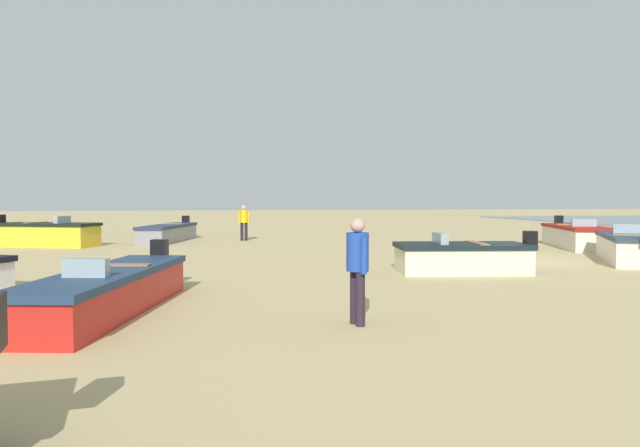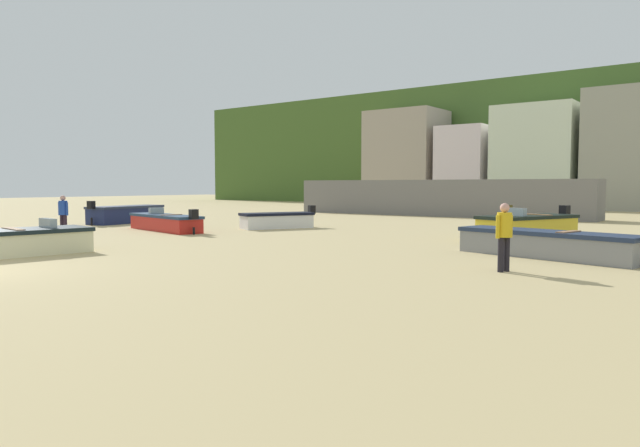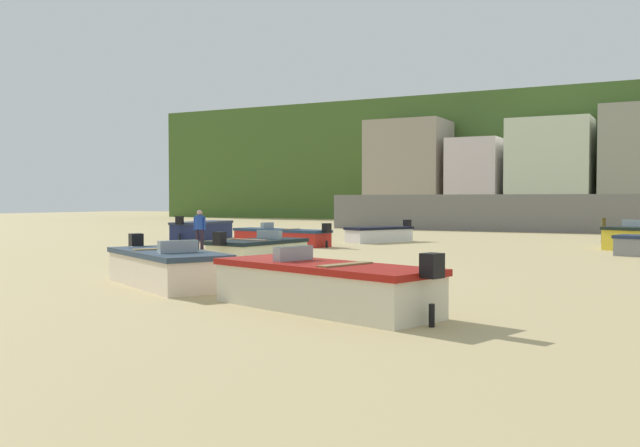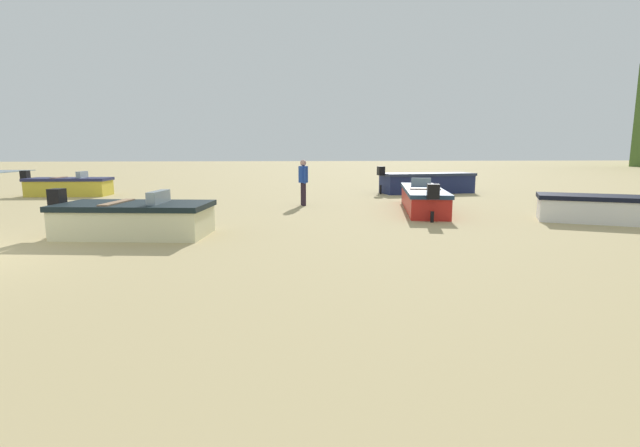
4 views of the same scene
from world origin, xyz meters
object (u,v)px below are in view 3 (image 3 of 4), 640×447
at_px(boat_navy_8, 202,230).
at_px(boat_cream_3, 258,251).
at_px(beach_walker_distant, 200,226).
at_px(boat_red_0, 281,237).
at_px(boat_white_1, 379,234).
at_px(boat_cream_2, 167,268).
at_px(mooring_post_near_water, 604,231).
at_px(boat_cream_7, 323,286).

bearing_deg(boat_navy_8, boat_cream_3, -54.10).
relative_size(boat_cream_3, beach_walker_distant, 2.28).
xyz_separation_m(boat_red_0, boat_white_1, (3.04, 4.13, 0.00)).
distance_m(boat_red_0, boat_cream_3, 8.90).
xyz_separation_m(boat_red_0, beach_walker_distant, (-1.62, -3.85, 0.58)).
height_order(boat_red_0, boat_cream_2, boat_cream_2).
bearing_deg(boat_cream_3, boat_white_1, 101.70).
relative_size(boat_cream_2, boat_cream_3, 1.18).
relative_size(boat_cream_2, mooring_post_near_water, 3.64).
distance_m(boat_white_1, beach_walker_distant, 9.26).
distance_m(mooring_post_near_water, beach_walker_distant, 18.71).
bearing_deg(boat_red_0, boat_navy_8, 83.04).
bearing_deg(mooring_post_near_water, boat_cream_3, -118.68).
bearing_deg(boat_navy_8, boat_cream_2, -63.74).
bearing_deg(boat_cream_3, boat_cream_2, -70.00).
xyz_separation_m(boat_white_1, boat_cream_3, (0.83, -12.14, 0.02)).
relative_size(boat_red_0, boat_cream_2, 1.23).
height_order(boat_navy_8, mooring_post_near_water, boat_navy_8).
height_order(boat_white_1, beach_walker_distant, beach_walker_distant).
xyz_separation_m(boat_red_0, boat_cream_3, (3.88, -8.01, 0.02)).
relative_size(boat_cream_2, beach_walker_distant, 2.70).
height_order(boat_red_0, boat_white_1, boat_white_1).
bearing_deg(beach_walker_distant, boat_cream_2, -67.86).
height_order(boat_cream_7, boat_navy_8, boat_navy_8).
xyz_separation_m(boat_white_1, mooring_post_near_water, (9.68, 4.02, 0.22)).
xyz_separation_m(boat_red_0, boat_navy_8, (-6.00, 2.10, 0.09)).
bearing_deg(boat_cream_2, boat_navy_8, -116.38).
distance_m(boat_white_1, boat_cream_7, 20.94).
distance_m(boat_cream_7, boat_navy_8, 23.94).
bearing_deg(mooring_post_near_water, boat_white_1, -157.43).
distance_m(boat_red_0, beach_walker_distant, 4.22).
bearing_deg(boat_red_0, boat_cream_7, -134.55).
distance_m(boat_white_1, boat_cream_3, 12.17).
bearing_deg(boat_navy_8, boat_white_1, 4.20).
xyz_separation_m(boat_cream_7, boat_navy_8, (-16.14, 17.68, 0.02)).
relative_size(boat_cream_3, boat_navy_8, 0.80).
xyz_separation_m(boat_white_1, boat_cream_2, (2.15, -18.19, 0.06)).
relative_size(boat_white_1, boat_cream_3, 0.98).
bearing_deg(beach_walker_distant, mooring_post_near_water, 28.35).
xyz_separation_m(boat_white_1, boat_navy_8, (-9.04, -2.03, 0.09)).
distance_m(boat_cream_2, mooring_post_near_water, 23.46).
relative_size(boat_cream_3, mooring_post_near_water, 3.09).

